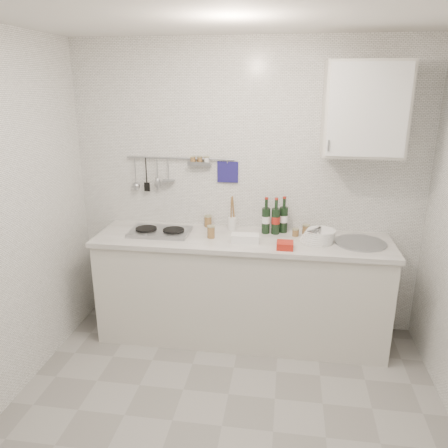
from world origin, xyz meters
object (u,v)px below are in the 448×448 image
Objects in this scene: plate_stack_hob at (160,233)px; wall_cabinet at (364,109)px; wine_bottles at (275,215)px; plate_stack_sink at (319,236)px; utensil_crock at (232,222)px.

wall_cabinet is at bearing 4.83° from plate_stack_hob.
plate_stack_sink is at bearing -24.70° from wine_bottles.
plate_stack_sink is (1.32, 0.01, 0.03)m from plate_stack_hob.
wall_cabinet is 2.57× the size of plate_stack_hob.
wall_cabinet is 1.39m from utensil_crock.
plate_stack_hob is 0.88× the size of wine_bottles.
wall_cabinet reaches higher than wine_bottles.
plate_stack_sink reaches higher than plate_stack_hob.
wine_bottles is (-0.36, 0.16, 0.11)m from plate_stack_sink.
utensil_crock is at bearing 174.51° from wine_bottles.
wine_bottles reaches higher than plate_stack_sink.
wall_cabinet is 1.90m from plate_stack_hob.
wine_bottles is 1.02× the size of utensil_crock.
wall_cabinet is 1.08m from wine_bottles.
utensil_crock is (-1.01, 0.08, -0.96)m from wall_cabinet.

